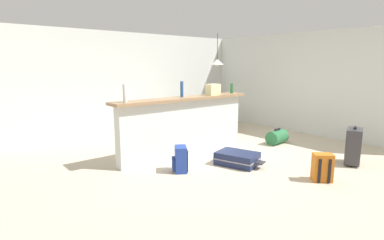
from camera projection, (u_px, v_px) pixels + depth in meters
ground_plane at (221, 157)px, 5.88m from camera, size 13.00×13.00×0.05m
wall_back at (138, 83)px, 7.96m from camera, size 6.60×0.10×2.50m
wall_right at (298, 83)px, 7.80m from camera, size 0.10×6.00×2.50m
partition_half_wall at (185, 127)px, 5.87m from camera, size 2.80×0.20×1.06m
bar_countertop at (185, 98)px, 5.77m from camera, size 2.96×0.40×0.05m
bottle_white at (125, 93)px, 4.93m from camera, size 0.07×0.07×0.29m
bottle_blue at (182, 89)px, 5.75m from camera, size 0.06×0.06×0.29m
bottle_green at (232, 88)px, 6.50m from camera, size 0.07×0.07×0.21m
grocery_bag at (213, 90)px, 6.13m from camera, size 0.26×0.18×0.22m
dining_table at (212, 105)px, 8.18m from camera, size 1.10×0.80×0.74m
dining_chair_near_partition at (224, 112)px, 7.82m from camera, size 0.40×0.40×0.93m
pendant_lamp at (217, 62)px, 7.95m from camera, size 0.34×0.34×0.84m
suitcase_flat_navy at (237, 158)px, 5.32m from camera, size 0.67×0.89×0.22m
duffel_bag_green at (277, 137)px, 6.72m from camera, size 0.50×0.33×0.34m
suitcase_upright_charcoal at (354, 146)px, 5.31m from camera, size 0.50×0.38×0.67m
backpack_orange at (322, 168)px, 4.57m from camera, size 0.34×0.34×0.42m
backpack_blue at (180, 160)px, 4.96m from camera, size 0.33×0.34×0.42m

